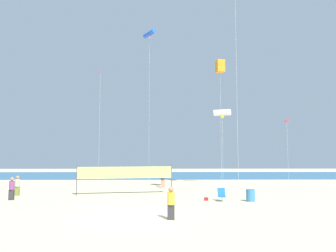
{
  "coord_description": "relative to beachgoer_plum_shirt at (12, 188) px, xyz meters",
  "views": [
    {
      "loc": [
        1.23,
        -17.13,
        3.1
      ],
      "look_at": [
        1.73,
        10.88,
        5.56
      ],
      "focal_mm": 35.68,
      "sensor_mm": 36.0,
      "label": 1
    }
  ],
  "objects": [
    {
      "name": "beachgoer_plum_shirt",
      "position": [
        0.0,
        0.0,
        0.0
      ],
      "size": [
        0.36,
        0.36,
        1.57
      ],
      "rotation": [
        0.0,
        0.0,
        1.97
      ],
      "color": "#2D2D33",
      "rests_on": "ground"
    },
    {
      "name": "beachgoer_mustard_shirt",
      "position": [
        10.88,
        -7.25,
        -0.0
      ],
      "size": [
        0.36,
        0.36,
        1.57
      ],
      "rotation": [
        0.0,
        0.0,
        3.2
      ],
      "color": "#2D2D33",
      "rests_on": "ground"
    },
    {
      "name": "ocean_band",
      "position": [
        9.22,
        28.97,
        -0.84
      ],
      "size": [
        120.0,
        20.0,
        0.01
      ],
      "primitive_type": "cube",
      "color": "#28608C",
      "rests_on": "ground"
    },
    {
      "name": "beach_handbag",
      "position": [
        13.47,
        -0.49,
        -0.73
      ],
      "size": [
        0.28,
        0.14,
        0.22
      ],
      "primitive_type": "cube",
      "color": "maroon",
      "rests_on": "ground"
    },
    {
      "name": "volleyball_net",
      "position": [
        7.53,
        3.2,
        0.79
      ],
      "size": [
        7.46,
        1.37,
        2.4
      ],
      "color": "#4C4C51",
      "rests_on": "ground"
    },
    {
      "name": "beachgoer_charcoal_shirt",
      "position": [
        10.52,
        8.7,
        0.07
      ],
      "size": [
        0.39,
        0.39,
        1.7
      ],
      "rotation": [
        0.0,
        0.0,
        0.26
      ],
      "color": "#EA7260",
      "rests_on": "ground"
    },
    {
      "name": "kite_white_tube",
      "position": [
        16.85,
        11.46,
        6.75
      ],
      "size": [
        1.88,
        1.27,
        7.94
      ],
      "color": "silver",
      "rests_on": "ground"
    },
    {
      "name": "kite_magenta_diamond",
      "position": [
        4.07,
        10.16,
        10.23
      ],
      "size": [
        0.49,
        0.49,
        11.87
      ],
      "color": "silver",
      "rests_on": "ground"
    },
    {
      "name": "folding_beach_chair",
      "position": [
        14.49,
        -0.81,
        -0.38
      ],
      "size": [
        0.52,
        0.65,
        0.89
      ],
      "rotation": [
        0.0,
        0.0,
        0.18
      ],
      "color": "#1959B2",
      "rests_on": "ground"
    },
    {
      "name": "kite_red_diamond",
      "position": [
        22.52,
        8.3,
        5.47
      ],
      "size": [
        0.61,
        0.61,
        6.61
      ],
      "color": "silver",
      "rests_on": "ground"
    },
    {
      "name": "ground_plane",
      "position": [
        9.22,
        -6.5,
        -0.84
      ],
      "size": [
        120.0,
        120.0,
        0.0
      ],
      "primitive_type": "plane",
      "color": "beige"
    },
    {
      "name": "trash_barrel",
      "position": [
        16.41,
        -0.95,
        -0.44
      ],
      "size": [
        0.59,
        0.59,
        0.81
      ],
      "primitive_type": "cylinder",
      "color": "teal",
      "rests_on": "ground"
    },
    {
      "name": "beachgoer_sage_shirt",
      "position": [
        -0.71,
        2.57,
        -0.02
      ],
      "size": [
        0.35,
        0.35,
        1.53
      ],
      "rotation": [
        0.0,
        0.0,
        1.57
      ],
      "color": "olive",
      "rests_on": "ground"
    },
    {
      "name": "kite_orange_box",
      "position": [
        16.29,
        9.29,
        11.21
      ],
      "size": [
        0.91,
        0.91,
        12.68
      ],
      "color": "silver",
      "rests_on": "ground"
    },
    {
      "name": "kite_blue_tube",
      "position": [
        9.0,
        13.27,
        16.02
      ],
      "size": [
        1.59,
        2.07,
        17.18
      ],
      "color": "silver",
      "rests_on": "ground"
    }
  ]
}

